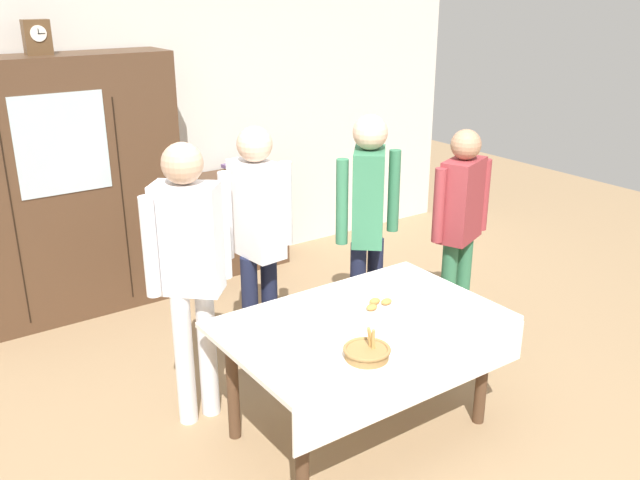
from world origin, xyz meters
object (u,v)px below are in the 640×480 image
at_px(tea_cup_near_right, 320,362).
at_px(person_beside_shelf, 189,259).
at_px(person_near_right_end, 461,216).
at_px(wall_cabinet, 60,191).
at_px(tea_cup_mid_left, 353,321).
at_px(person_behind_table_right, 257,227).
at_px(person_by_cabinet, 368,213).
at_px(mantel_clock, 37,37).
at_px(dining_table, 365,338).
at_px(spoon_back_edge, 333,335).
at_px(spoon_mid_left, 348,293).
at_px(tea_cup_front_edge, 331,302).
at_px(tea_cup_mid_right, 260,315).
at_px(spoon_center, 419,324).
at_px(pastry_plate, 380,307).
at_px(book_stack, 234,169).
at_px(bookshelf_low, 236,221).
at_px(bread_basket, 367,352).
at_px(tea_cup_center, 428,294).

bearing_deg(tea_cup_near_right, person_beside_shelf, 104.06).
relative_size(person_beside_shelf, person_near_right_end, 1.09).
bearing_deg(wall_cabinet, tea_cup_mid_left, -72.44).
relative_size(person_behind_table_right, person_by_cabinet, 0.98).
height_order(mantel_clock, tea_cup_mid_left, mantel_clock).
height_order(dining_table, person_beside_shelf, person_beside_shelf).
bearing_deg(spoon_back_edge, dining_table, 7.22).
relative_size(mantel_clock, spoon_mid_left, 2.02).
distance_m(tea_cup_near_right, person_behind_table_right, 1.32).
height_order(mantel_clock, person_near_right_end, mantel_clock).
bearing_deg(wall_cabinet, person_beside_shelf, -84.44).
xyz_separation_m(tea_cup_front_edge, person_by_cabinet, (0.66, 0.48, 0.29)).
height_order(wall_cabinet, spoon_mid_left, wall_cabinet).
bearing_deg(spoon_back_edge, person_beside_shelf, 123.42).
distance_m(tea_cup_front_edge, spoon_mid_left, 0.21).
xyz_separation_m(tea_cup_mid_right, spoon_center, (0.69, -0.55, -0.02)).
relative_size(tea_cup_near_right, spoon_center, 1.09).
bearing_deg(pastry_plate, person_beside_shelf, 144.90).
distance_m(tea_cup_mid_right, person_near_right_end, 1.78).
bearing_deg(book_stack, bookshelf_low, 0.00).
bearing_deg(person_behind_table_right, spoon_mid_left, -68.56).
xyz_separation_m(mantel_clock, person_by_cabinet, (1.53, -1.84, -1.09)).
relative_size(bread_basket, person_by_cabinet, 0.14).
bearing_deg(person_by_cabinet, wall_cabinet, 129.37).
height_order(bookshelf_low, tea_cup_mid_left, bookshelf_low).
xyz_separation_m(bookshelf_low, tea_cup_mid_right, (-1.08, -2.29, 0.30)).
bearing_deg(tea_cup_front_edge, person_beside_shelf, 147.41).
relative_size(bookshelf_low, person_near_right_end, 0.59).
distance_m(book_stack, tea_cup_front_edge, 2.47).
bearing_deg(mantel_clock, tea_cup_front_edge, -69.52).
bearing_deg(tea_cup_front_edge, tea_cup_near_right, -130.17).
height_order(spoon_back_edge, person_by_cabinet, person_by_cabinet).
height_order(tea_cup_mid_left, person_behind_table_right, person_behind_table_right).
bearing_deg(spoon_back_edge, bread_basket, -89.82).
xyz_separation_m(book_stack, person_near_right_end, (0.68, -2.09, -0.00)).
distance_m(book_stack, pastry_plate, 2.61).
height_order(book_stack, spoon_mid_left, book_stack).
xyz_separation_m(tea_cup_near_right, person_beside_shelf, (-0.24, 0.94, 0.29)).
relative_size(dining_table, person_near_right_end, 0.99).
distance_m(tea_cup_mid_right, person_behind_table_right, 0.78).
relative_size(wall_cabinet, tea_cup_center, 15.45).
relative_size(dining_table, spoon_mid_left, 13.04).
height_order(tea_cup_near_right, bread_basket, bread_basket).
bearing_deg(bookshelf_low, dining_table, -103.01).
bearing_deg(person_by_cabinet, tea_cup_center, -99.23).
height_order(tea_cup_near_right, tea_cup_front_edge, same).
bearing_deg(spoon_back_edge, tea_cup_center, 4.07).
bearing_deg(spoon_back_edge, mantel_clock, 104.45).
xyz_separation_m(pastry_plate, spoon_back_edge, (-0.40, -0.10, -0.01)).
bearing_deg(person_by_cabinet, bookshelf_low, 90.07).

